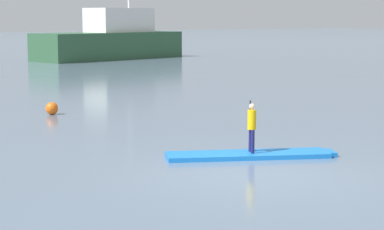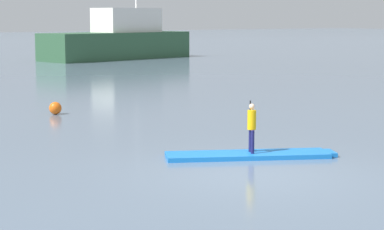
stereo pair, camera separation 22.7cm
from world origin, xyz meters
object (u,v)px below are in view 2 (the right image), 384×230
(fishing_boat_white_large, at_px, (119,40))
(mooring_buoy_mid, at_px, (55,108))
(paddler_child_solo, at_px, (252,125))
(paddleboard_near, at_px, (251,155))

(fishing_boat_white_large, relative_size, mooring_buoy_mid, 30.11)
(paddler_child_solo, xyz_separation_m, mooring_buoy_mid, (-0.87, 8.76, -0.50))
(paddler_child_solo, xyz_separation_m, fishing_boat_white_large, (14.27, 33.76, 0.62))
(paddler_child_solo, relative_size, fishing_boat_white_large, 0.10)
(paddler_child_solo, bearing_deg, paddleboard_near, -161.91)
(paddler_child_solo, height_order, fishing_boat_white_large, fishing_boat_white_large)
(paddler_child_solo, relative_size, mooring_buoy_mid, 2.87)
(paddleboard_near, distance_m, mooring_buoy_mid, 8.81)
(paddleboard_near, relative_size, paddler_child_solo, 3.25)
(paddleboard_near, height_order, fishing_boat_white_large, fishing_boat_white_large)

